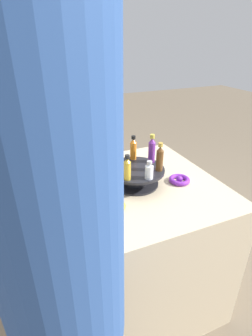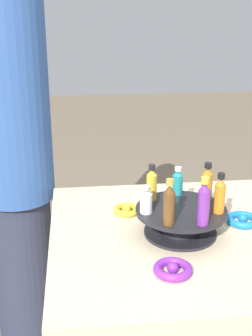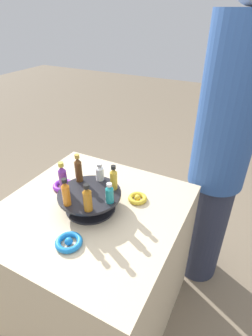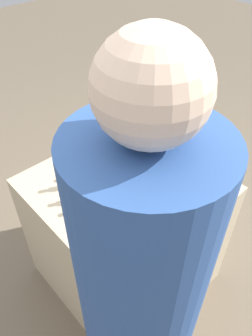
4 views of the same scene
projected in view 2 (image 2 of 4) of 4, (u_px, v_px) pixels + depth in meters
The scene contains 13 objects.
party_table at pixel (175, 333), 1.66m from camera, with size 0.84×0.84×0.80m.
display_stand at pixel (181, 219), 1.50m from camera, with size 0.29×0.29×0.09m.
bottle_brown at pixel (169, 204), 1.37m from camera, with size 0.03×0.03×0.14m.
bottle_purple at pixel (204, 203), 1.37m from camera, with size 0.04×0.04×0.15m.
bottle_orange at pixel (220, 195), 1.44m from camera, with size 0.03×0.03×0.13m.
bottle_amber at pixel (207, 183), 1.54m from camera, with size 0.04×0.04×0.13m.
bottle_teal at pixel (178, 182), 1.58m from camera, with size 0.04×0.04×0.10m.
bottle_gold at pixel (152, 184), 1.54m from camera, with size 0.03×0.03×0.12m.
bottle_clear at pixel (146, 201), 1.45m from camera, with size 0.04×0.04×0.09m.
ribbon_bow_gold at pixel (127, 210), 1.66m from camera, with size 0.09×0.09×0.03m.
ribbon_bow_purple at pixel (173, 269), 1.30m from camera, with size 0.11×0.11×0.03m.
ribbon_bow_blue at pixel (243, 220), 1.59m from camera, with size 0.11×0.11×0.03m.
person_figure at pixel (15, 160), 1.86m from camera, with size 0.30×0.30×1.79m.
Camera 2 is at (-1.32, 0.32, 1.54)m, focal length 50.00 mm.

